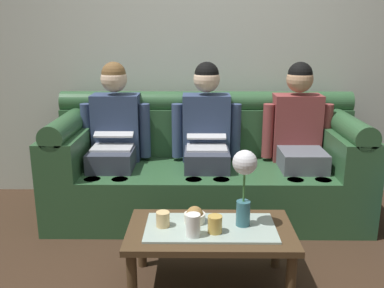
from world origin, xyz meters
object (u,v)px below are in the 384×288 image
Objects in this scene: cup_near_left at (215,224)px; coffee_table at (210,236)px; snack_bowl at (195,216)px; flower_vase at (244,176)px; couch at (206,169)px; person_left at (114,134)px; cup_near_right at (193,225)px; person_right at (299,135)px; cup_far_center at (163,219)px; person_middle at (206,134)px.

coffee_table is at bearing 107.78° from cup_near_left.
flower_vase is at bearing -7.50° from snack_bowl.
person_left is at bearing -179.65° from couch.
coffee_table is 7.49× the size of cup_near_right.
flower_vase is (-0.55, -1.04, 0.02)m from person_right.
snack_bowl is (-0.28, 0.04, -0.26)m from flower_vase.
snack_bowl is at bearing 146.70° from coffee_table.
cup_near_right is (-0.10, -0.11, 0.12)m from coffee_table.
cup_far_center reaches higher than coffee_table.
cup_near_left is (-0.16, -0.09, -0.25)m from flower_vase.
couch is 19.20× the size of cup_near_right.
cup_near_right is (-0.12, -0.04, 0.01)m from cup_near_left.
cup_near_right is at bearing -94.77° from person_middle.
person_right reaches higher than cup_near_left.
person_middle is at bearing 100.19° from flower_vase.
person_right reaches higher than couch.
person_right reaches higher than cup_far_center.
cup_near_left reaches higher than coffee_table.
cup_far_center is (-0.27, -1.06, 0.06)m from couch.
snack_bowl is at bearing -129.51° from person_right.
person_middle and person_right have the same top height.
couch is 19.64× the size of snack_bowl.
snack_bowl is at bearing 131.25° from cup_near_left.
person_right is at bearing 62.11° from flower_vase.
person_left is 0.74m from person_middle.
coffee_table is (-0.74, -1.06, -0.34)m from person_right.
cup_far_center is at bearing -177.59° from flower_vase.
person_right is (1.47, 0.00, 0.00)m from person_left.
person_middle reaches higher than coffee_table.
coffee_table is (0.74, -1.06, -0.34)m from person_left.
person_middle is (0.00, -0.00, 0.29)m from couch.
cup_near_right is at bearing -125.41° from person_right.
coffee_table is at bearing -33.30° from snack_bowl.
person_left is at bearing 118.55° from cup_near_right.
couch is at bearing 91.11° from cup_near_left.
snack_bowl reaches higher than cup_far_center.
cup_near_right reaches higher than coffee_table.
person_left is at bearing 122.83° from snack_bowl.
person_left is 1.38m from cup_near_left.
snack_bowl is at bearing 172.50° from flower_vase.
person_left is 1.21m from snack_bowl.
couch is at bearing 90.00° from person_middle.
snack_bowl is 1.43× the size of cup_far_center.
cup_near_right reaches higher than cup_far_center.
cup_near_right is at bearing -94.76° from couch.
cup_near_right is at bearing -131.10° from coffee_table.
person_right is 2.73× the size of flower_vase.
person_middle is at bearing 0.01° from person_left.
person_left is 1.00× the size of person_middle.
cup_near_left is (-0.71, -1.13, -0.23)m from person_right.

